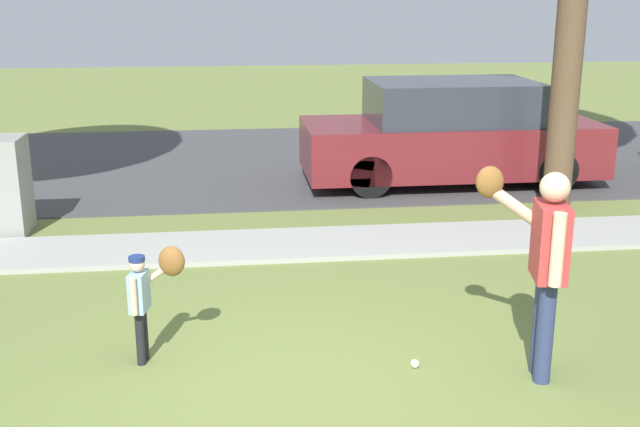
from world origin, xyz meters
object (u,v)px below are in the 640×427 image
(person_adult, at_px, (543,254))
(person_child, at_px, (150,288))
(baseball, at_px, (415,364))
(parked_suv_maroon, at_px, (450,134))

(person_adult, height_order, person_child, person_adult)
(baseball, distance_m, parked_suv_maroon, 6.70)
(person_child, bearing_deg, person_adult, -0.43)
(person_adult, xyz_separation_m, person_child, (-3.10, 0.65, -0.39))
(person_adult, relative_size, parked_suv_maroon, 0.36)
(baseball, bearing_deg, person_child, 169.22)
(baseball, height_order, parked_suv_maroon, parked_suv_maroon)
(person_adult, height_order, baseball, person_adult)
(person_child, bearing_deg, baseball, 0.73)
(person_child, height_order, parked_suv_maroon, parked_suv_maroon)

